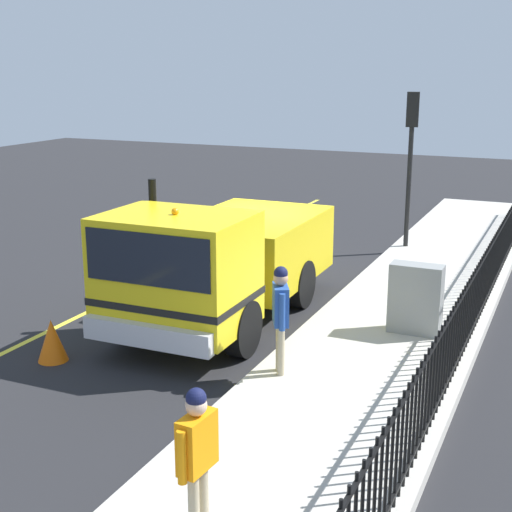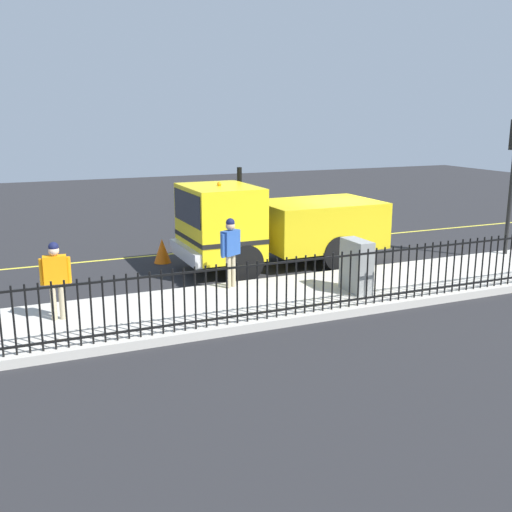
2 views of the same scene
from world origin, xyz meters
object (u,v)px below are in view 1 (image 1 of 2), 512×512
(work_truck, at_px, (215,258))
(traffic_cone, at_px, (52,340))
(utility_cabinet, at_px, (416,299))
(pedestrian_distant, at_px, (197,448))
(traffic_light_near, at_px, (411,138))
(worker_standing, at_px, (281,308))

(work_truck, distance_m, traffic_cone, 3.22)
(work_truck, relative_size, utility_cabinet, 4.76)
(pedestrian_distant, bearing_deg, traffic_cone, -121.44)
(work_truck, distance_m, traffic_light_near, 7.32)
(work_truck, relative_size, traffic_cone, 8.29)
(work_truck, distance_m, utility_cabinet, 3.62)
(utility_cabinet, distance_m, traffic_cone, 6.15)
(work_truck, relative_size, worker_standing, 3.49)
(pedestrian_distant, height_order, traffic_cone, pedestrian_distant)
(traffic_light_near, distance_m, traffic_cone, 10.44)
(worker_standing, distance_m, traffic_cone, 3.89)
(traffic_light_near, bearing_deg, worker_standing, 80.82)
(work_truck, height_order, pedestrian_distant, work_truck)
(work_truck, relative_size, traffic_light_near, 1.50)
(traffic_cone, bearing_deg, work_truck, 57.06)
(work_truck, distance_m, worker_standing, 2.79)
(work_truck, height_order, worker_standing, work_truck)
(utility_cabinet, bearing_deg, pedestrian_distant, -95.96)
(utility_cabinet, bearing_deg, traffic_cone, -148.02)
(work_truck, bearing_deg, worker_standing, 136.90)
(traffic_light_near, height_order, traffic_cone, traffic_light_near)
(traffic_light_near, relative_size, traffic_cone, 5.52)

